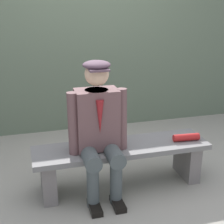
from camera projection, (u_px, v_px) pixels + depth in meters
name	position (u px, v px, depth m)	size (l,w,h in m)	color
ground_plane	(121.00, 185.00, 3.33)	(30.00, 30.00, 0.00)	gray
bench	(121.00, 158.00, 3.23)	(1.70, 0.44, 0.44)	slate
seated_man	(99.00, 127.00, 2.98)	(0.55, 0.57, 1.27)	brown
rolled_magazine	(186.00, 137.00, 3.28)	(0.07, 0.07, 0.26)	#B21E1E
stadium_wall	(86.00, 63.00, 4.60)	(12.00, 0.24, 1.83)	#5A6854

